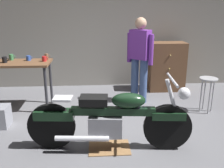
# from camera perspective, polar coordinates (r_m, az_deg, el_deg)

# --- Properties ---
(ground_plane) EXTENTS (12.00, 12.00, 0.00)m
(ground_plane) POSITION_cam_1_polar(r_m,az_deg,el_deg) (3.73, 1.36, -12.78)
(ground_plane) COLOR slate
(back_wall) EXTENTS (8.00, 0.12, 3.10)m
(back_wall) POSITION_cam_1_polar(r_m,az_deg,el_deg) (6.04, -0.95, 14.15)
(back_wall) COLOR gray
(back_wall) RESTS_ON ground_plane
(workbench) EXTENTS (1.30, 0.64, 0.90)m
(workbench) POSITION_cam_1_polar(r_m,az_deg,el_deg) (4.93, -21.20, 3.37)
(workbench) COLOR brown
(workbench) RESTS_ON ground_plane
(motorcycle) EXTENTS (2.19, 0.60, 1.00)m
(motorcycle) POSITION_cam_1_polar(r_m,az_deg,el_deg) (3.36, -0.35, -7.72)
(motorcycle) COLOR black
(motorcycle) RESTS_ON ground_plane
(person_standing) EXTENTS (0.46, 0.41, 1.67)m
(person_standing) POSITION_cam_1_polar(r_m,az_deg,el_deg) (4.98, 6.28, 6.19)
(person_standing) COLOR #405688
(person_standing) RESTS_ON ground_plane
(shop_stool) EXTENTS (0.32, 0.32, 0.64)m
(shop_stool) POSITION_cam_1_polar(r_m,az_deg,el_deg) (4.85, 20.86, -0.35)
(shop_stool) COLOR #B2B2B7
(shop_stool) RESTS_ON ground_plane
(wooden_dresser) EXTENTS (0.80, 0.47, 1.10)m
(wooden_dresser) POSITION_cam_1_polar(r_m,az_deg,el_deg) (5.90, 12.20, 3.88)
(wooden_dresser) COLOR brown
(wooden_dresser) RESTS_ON ground_plane
(drip_tray) EXTENTS (0.56, 0.40, 0.01)m
(drip_tray) POSITION_cam_1_polar(r_m,az_deg,el_deg) (3.57, -0.60, -14.17)
(drip_tray) COLOR olive
(drip_tray) RESTS_ON ground_plane
(mug_black_matte) EXTENTS (0.12, 0.08, 0.11)m
(mug_black_matte) POSITION_cam_1_polar(r_m,az_deg,el_deg) (4.90, -23.08, 5.06)
(mug_black_matte) COLOR black
(mug_black_matte) RESTS_ON workbench
(mug_brown_stoneware) EXTENTS (0.11, 0.07, 0.10)m
(mug_brown_stoneware) POSITION_cam_1_polar(r_m,az_deg,el_deg) (4.99, -14.56, 6.06)
(mug_brown_stoneware) COLOR brown
(mug_brown_stoneware) RESTS_ON workbench
(mug_red_diner) EXTENTS (0.11, 0.08, 0.09)m
(mug_red_diner) POSITION_cam_1_polar(r_m,az_deg,el_deg) (4.79, -15.03, 5.53)
(mug_red_diner) COLOR red
(mug_red_diner) RESTS_ON workbench
(mug_green_speckled) EXTENTS (0.11, 0.08, 0.11)m
(mug_green_speckled) POSITION_cam_1_polar(r_m,az_deg,el_deg) (5.09, -21.77, 5.65)
(mug_green_speckled) COLOR #3D7F4C
(mug_green_speckled) RESTS_ON workbench
(mug_blue_enamel) EXTENTS (0.11, 0.08, 0.09)m
(mug_blue_enamel) POSITION_cam_1_polar(r_m,az_deg,el_deg) (4.94, -18.33, 5.57)
(mug_blue_enamel) COLOR #2D51AD
(mug_blue_enamel) RESTS_ON workbench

